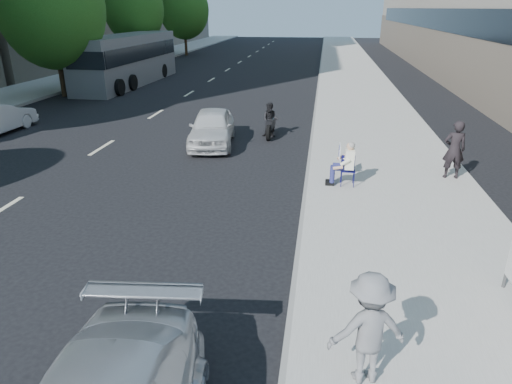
% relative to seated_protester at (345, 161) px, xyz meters
% --- Properties ---
extents(ground, '(160.00, 160.00, 0.00)m').
position_rel_seated_protester_xyz_m(ground, '(-2.53, -4.95, -0.87)').
color(ground, black).
rests_on(ground, ground).
extents(near_sidewalk, '(5.00, 120.00, 0.15)m').
position_rel_seated_protester_xyz_m(near_sidewalk, '(1.47, 15.05, -0.80)').
color(near_sidewalk, '#A29F98').
rests_on(near_sidewalk, ground).
extents(far_sidewalk, '(4.50, 120.00, 0.15)m').
position_rel_seated_protester_xyz_m(far_sidewalk, '(-19.28, 15.05, -0.80)').
color(far_sidewalk, '#A29F98').
rests_on(far_sidewalk, ground).
extents(tree_far_c, '(6.00, 6.00, 8.47)m').
position_rel_seated_protester_xyz_m(tree_far_c, '(-16.23, 13.05, 4.15)').
color(tree_far_c, '#382616').
rests_on(tree_far_c, ground).
extents(tree_far_d, '(4.80, 4.80, 7.65)m').
position_rel_seated_protester_xyz_m(tree_far_d, '(-16.23, 25.05, 4.01)').
color(tree_far_d, '#382616').
rests_on(tree_far_d, ground).
extents(tree_far_e, '(5.40, 5.40, 7.89)m').
position_rel_seated_protester_xyz_m(tree_far_e, '(-16.23, 39.05, 3.91)').
color(tree_far_e, '#382616').
rests_on(tree_far_e, ground).
extents(seated_protester, '(0.83, 1.12, 1.31)m').
position_rel_seated_protester_xyz_m(seated_protester, '(0.00, 0.00, 0.00)').
color(seated_protester, '#141458').
rests_on(seated_protester, near_sidewalk).
extents(jogger, '(1.21, 0.88, 1.67)m').
position_rel_seated_protester_xyz_m(jogger, '(0.05, -7.65, 0.11)').
color(jogger, slate).
rests_on(jogger, near_sidewalk).
extents(pedestrian_woman, '(0.65, 0.43, 1.78)m').
position_rel_seated_protester_xyz_m(pedestrian_woman, '(3.27, 1.08, 0.17)').
color(pedestrian_woman, black).
rests_on(pedestrian_woman, near_sidewalk).
extents(white_sedan_near, '(2.15, 4.21, 1.37)m').
position_rel_seated_protester_xyz_m(white_sedan_near, '(-4.93, 4.11, -0.19)').
color(white_sedan_near, silver).
rests_on(white_sedan_near, ground).
extents(motorcycle, '(0.71, 2.04, 1.42)m').
position_rel_seated_protester_xyz_m(motorcycle, '(-2.81, 5.61, -0.24)').
color(motorcycle, black).
rests_on(motorcycle, ground).
extents(bus, '(2.92, 12.12, 3.30)m').
position_rel_seated_protester_xyz_m(bus, '(-14.22, 18.27, 0.76)').
color(bus, slate).
rests_on(bus, ground).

